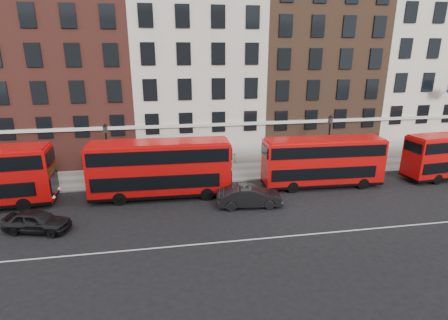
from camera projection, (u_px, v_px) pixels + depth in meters
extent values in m
plane|color=black|center=(225.00, 226.00, 23.14)|extent=(120.00, 120.00, 0.00)
cube|color=slate|center=(206.00, 173.00, 32.99)|extent=(80.00, 5.00, 0.15)
cube|color=gray|center=(210.00, 182.00, 30.64)|extent=(80.00, 0.30, 0.16)
cube|color=white|center=(231.00, 241.00, 21.26)|extent=(70.00, 0.12, 0.01)
cube|color=brown|center=(68.00, 52.00, 34.71)|extent=(12.80, 10.00, 22.00)
cube|color=#B5AFA0|center=(196.00, 66.00, 37.23)|extent=(12.80, 10.00, 19.00)
cube|color=brown|center=(310.00, 56.00, 38.99)|extent=(12.80, 10.00, 21.00)
cube|color=beige|center=(412.00, 60.00, 41.21)|extent=(12.80, 10.00, 20.00)
cube|color=black|center=(54.00, 183.00, 26.32)|extent=(0.22, 2.25, 1.33)
cube|color=black|center=(52.00, 169.00, 25.99)|extent=(0.20, 1.95, 0.43)
cylinder|color=black|center=(24.00, 204.00, 25.15)|extent=(1.04, 0.35, 1.02)
cylinder|color=black|center=(33.00, 192.00, 27.28)|extent=(1.04, 0.35, 1.02)
cube|color=red|center=(160.00, 168.00, 27.05)|extent=(10.82, 2.85, 4.05)
cube|color=black|center=(162.00, 191.00, 27.62)|extent=(10.82, 2.89, 0.25)
cube|color=black|center=(157.00, 177.00, 27.22)|extent=(9.59, 2.90, 1.08)
cube|color=black|center=(160.00, 153.00, 26.68)|extent=(10.41, 2.92, 1.02)
cube|color=red|center=(159.00, 143.00, 26.43)|extent=(10.51, 2.64, 0.18)
cube|color=black|center=(229.00, 175.00, 28.02)|extent=(0.14, 2.25, 1.33)
cube|color=black|center=(229.00, 162.00, 27.70)|extent=(0.13, 1.95, 0.43)
cylinder|color=black|center=(207.00, 194.00, 27.00)|extent=(1.03, 0.31, 1.02)
cylinder|color=black|center=(204.00, 183.00, 29.17)|extent=(1.03, 0.31, 1.02)
cylinder|color=black|center=(120.00, 199.00, 26.11)|extent=(1.03, 0.31, 1.02)
cylinder|color=black|center=(124.00, 187.00, 28.28)|extent=(1.03, 0.31, 1.02)
cube|color=red|center=(323.00, 162.00, 29.27)|extent=(10.08, 2.73, 3.76)
cube|color=black|center=(321.00, 181.00, 29.79)|extent=(10.08, 2.77, 0.23)
cube|color=black|center=(319.00, 169.00, 29.42)|extent=(8.94, 2.77, 1.00)
cube|color=black|center=(324.00, 148.00, 28.92)|extent=(9.70, 2.80, 0.95)
cube|color=red|center=(325.00, 139.00, 28.69)|extent=(9.79, 2.53, 0.17)
cube|color=black|center=(378.00, 167.00, 30.13)|extent=(0.15, 2.10, 1.24)
cube|color=black|center=(379.00, 156.00, 29.82)|extent=(0.14, 1.81, 0.40)
cylinder|color=black|center=(363.00, 184.00, 29.19)|extent=(0.96, 0.30, 0.95)
cylinder|color=black|center=(351.00, 175.00, 31.21)|extent=(0.96, 0.30, 0.95)
cylinder|color=black|center=(293.00, 187.00, 28.41)|extent=(0.96, 0.30, 0.95)
cylinder|color=black|center=(285.00, 178.00, 30.43)|extent=(0.96, 0.30, 0.95)
cylinder|color=black|center=(437.00, 179.00, 30.22)|extent=(0.95, 0.34, 0.93)
cylinder|color=black|center=(419.00, 172.00, 32.14)|extent=(0.95, 0.34, 0.93)
imported|color=black|center=(37.00, 221.00, 22.27)|extent=(4.45, 2.69, 1.42)
imported|color=black|center=(249.00, 196.00, 25.88)|extent=(4.90, 2.01, 1.58)
cylinder|color=black|center=(108.00, 159.00, 29.12)|extent=(0.14, 0.14, 4.60)
cylinder|color=black|center=(111.00, 182.00, 29.72)|extent=(0.32, 0.32, 0.60)
cube|color=#262626|center=(105.00, 129.00, 28.36)|extent=(0.32, 0.32, 0.55)
cone|color=black|center=(105.00, 125.00, 28.26)|extent=(0.44, 0.44, 0.25)
cylinder|color=black|center=(328.00, 147.00, 32.92)|extent=(0.14, 0.14, 4.60)
cylinder|color=black|center=(326.00, 167.00, 33.52)|extent=(0.32, 0.32, 0.60)
cube|color=#262626|center=(331.00, 120.00, 32.16)|extent=(0.32, 0.32, 0.55)
cone|color=black|center=(331.00, 116.00, 32.05)|extent=(0.44, 0.44, 0.25)
cylinder|color=black|center=(424.00, 154.00, 33.96)|extent=(0.12, 0.12, 2.60)
cube|color=black|center=(428.00, 139.00, 33.34)|extent=(0.25, 0.30, 0.75)
sphere|color=red|center=(430.00, 137.00, 33.12)|extent=(0.14, 0.14, 0.14)
sphere|color=#0C9919|center=(429.00, 142.00, 33.25)|extent=(0.14, 0.14, 0.14)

